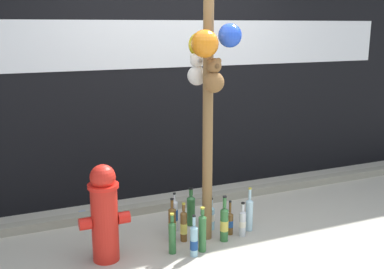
{
  "coord_description": "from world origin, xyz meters",
  "views": [
    {
      "loc": [
        -1.72,
        -3.08,
        1.83
      ],
      "look_at": [
        -0.27,
        0.31,
        0.95
      ],
      "focal_mm": 43.1,
      "sensor_mm": 36.0,
      "label": 1
    }
  ],
  "objects_px": {
    "bottle_2": "(210,216)",
    "bottle_11": "(172,223)",
    "bottle_0": "(230,222)",
    "bottle_9": "(175,215)",
    "fire_hydrant": "(104,213)",
    "bottle_3": "(194,241)",
    "bottle_10": "(184,226)",
    "bottle_6": "(249,213)",
    "bottle_4": "(224,223)",
    "bottle_7": "(191,209)",
    "bottle_5": "(202,232)",
    "bottle_1": "(242,222)",
    "bottle_8": "(172,236)",
    "memorial_post": "(208,29)"
  },
  "relations": [
    {
      "from": "bottle_7",
      "to": "bottle_9",
      "type": "bearing_deg",
      "value": -160.66
    },
    {
      "from": "bottle_4",
      "to": "bottle_9",
      "type": "distance_m",
      "value": 0.48
    },
    {
      "from": "bottle_1",
      "to": "bottle_5",
      "type": "xyz_separation_m",
      "value": [
        -0.45,
        -0.12,
        0.04
      ]
    },
    {
      "from": "bottle_2",
      "to": "bottle_3",
      "type": "bearing_deg",
      "value": -129.92
    },
    {
      "from": "bottle_7",
      "to": "bottle_11",
      "type": "height_order",
      "value": "bottle_11"
    },
    {
      "from": "fire_hydrant",
      "to": "bottle_2",
      "type": "bearing_deg",
      "value": 10.39
    },
    {
      "from": "bottle_0",
      "to": "bottle_1",
      "type": "distance_m",
      "value": 0.12
    },
    {
      "from": "bottle_1",
      "to": "bottle_3",
      "type": "distance_m",
      "value": 0.57
    },
    {
      "from": "bottle_2",
      "to": "bottle_3",
      "type": "xyz_separation_m",
      "value": [
        -0.34,
        -0.41,
        0.01
      ]
    },
    {
      "from": "bottle_3",
      "to": "bottle_8",
      "type": "relative_size",
      "value": 1.02
    },
    {
      "from": "bottle_4",
      "to": "bottle_7",
      "type": "relative_size",
      "value": 1.13
    },
    {
      "from": "bottle_9",
      "to": "bottle_6",
      "type": "bearing_deg",
      "value": -21.51
    },
    {
      "from": "bottle_1",
      "to": "bottle_3",
      "type": "relative_size",
      "value": 0.88
    },
    {
      "from": "bottle_2",
      "to": "bottle_11",
      "type": "relative_size",
      "value": 0.79
    },
    {
      "from": "bottle_7",
      "to": "bottle_8",
      "type": "distance_m",
      "value": 0.57
    },
    {
      "from": "bottle_10",
      "to": "bottle_11",
      "type": "bearing_deg",
      "value": 143.41
    },
    {
      "from": "bottle_3",
      "to": "bottle_7",
      "type": "relative_size",
      "value": 0.97
    },
    {
      "from": "bottle_2",
      "to": "memorial_post",
      "type": "bearing_deg",
      "value": -124.46
    },
    {
      "from": "bottle_6",
      "to": "bottle_11",
      "type": "relative_size",
      "value": 1.07
    },
    {
      "from": "bottle_1",
      "to": "bottle_7",
      "type": "distance_m",
      "value": 0.51
    },
    {
      "from": "bottle_1",
      "to": "bottle_6",
      "type": "relative_size",
      "value": 0.77
    },
    {
      "from": "bottle_5",
      "to": "bottle_11",
      "type": "relative_size",
      "value": 1.01
    },
    {
      "from": "bottle_0",
      "to": "bottle_2",
      "type": "bearing_deg",
      "value": 124.46
    },
    {
      "from": "memorial_post",
      "to": "bottle_9",
      "type": "xyz_separation_m",
      "value": [
        -0.2,
        0.25,
        -1.64
      ]
    },
    {
      "from": "bottle_7",
      "to": "bottle_8",
      "type": "bearing_deg",
      "value": -128.54
    },
    {
      "from": "bottle_4",
      "to": "bottle_5",
      "type": "xyz_separation_m",
      "value": [
        -0.25,
        -0.1,
        0.01
      ]
    },
    {
      "from": "bottle_0",
      "to": "bottle_6",
      "type": "xyz_separation_m",
      "value": [
        0.2,
        0.0,
        0.05
      ]
    },
    {
      "from": "bottle_1",
      "to": "bottle_7",
      "type": "bearing_deg",
      "value": 130.22
    },
    {
      "from": "bottle_5",
      "to": "bottle_10",
      "type": "bearing_deg",
      "value": 107.16
    },
    {
      "from": "fire_hydrant",
      "to": "bottle_6",
      "type": "bearing_deg",
      "value": 0.95
    },
    {
      "from": "fire_hydrant",
      "to": "bottle_8",
      "type": "distance_m",
      "value": 0.59
    },
    {
      "from": "bottle_6",
      "to": "bottle_8",
      "type": "distance_m",
      "value": 0.81
    },
    {
      "from": "memorial_post",
      "to": "bottle_8",
      "type": "distance_m",
      "value": 1.7
    },
    {
      "from": "bottle_8",
      "to": "bottle_9",
      "type": "xyz_separation_m",
      "value": [
        0.17,
        0.38,
        0.01
      ]
    },
    {
      "from": "memorial_post",
      "to": "fire_hydrant",
      "type": "xyz_separation_m",
      "value": [
        -0.89,
        -0.02,
        -1.4
      ]
    },
    {
      "from": "bottle_9",
      "to": "bottle_11",
      "type": "xyz_separation_m",
      "value": [
        -0.08,
        -0.15,
        -0.01
      ]
    },
    {
      "from": "bottle_9",
      "to": "bottle_3",
      "type": "bearing_deg",
      "value": -92.52
    },
    {
      "from": "bottle_9",
      "to": "bottle_10",
      "type": "xyz_separation_m",
      "value": [
        0.0,
        -0.21,
        -0.02
      ]
    },
    {
      "from": "bottle_10",
      "to": "bottle_7",
      "type": "bearing_deg",
      "value": 56.3
    },
    {
      "from": "bottle_0",
      "to": "bottle_5",
      "type": "xyz_separation_m",
      "value": [
        -0.36,
        -0.19,
        0.06
      ]
    },
    {
      "from": "bottle_6",
      "to": "bottle_7",
      "type": "xyz_separation_m",
      "value": [
        -0.44,
        0.32,
        -0.01
      ]
    },
    {
      "from": "bottle_5",
      "to": "bottle_8",
      "type": "relative_size",
      "value": 1.11
    },
    {
      "from": "fire_hydrant",
      "to": "bottle_9",
      "type": "distance_m",
      "value": 0.78
    },
    {
      "from": "bottle_11",
      "to": "bottle_1",
      "type": "bearing_deg",
      "value": -15.87
    },
    {
      "from": "bottle_0",
      "to": "bottle_11",
      "type": "relative_size",
      "value": 0.83
    },
    {
      "from": "fire_hydrant",
      "to": "bottle_3",
      "type": "height_order",
      "value": "fire_hydrant"
    },
    {
      "from": "bottle_0",
      "to": "bottle_9",
      "type": "xyz_separation_m",
      "value": [
        -0.43,
        0.25,
        0.05
      ]
    },
    {
      "from": "bottle_0",
      "to": "bottle_7",
      "type": "xyz_separation_m",
      "value": [
        -0.24,
        0.32,
        0.04
      ]
    },
    {
      "from": "bottle_3",
      "to": "bottle_9",
      "type": "distance_m",
      "value": 0.49
    },
    {
      "from": "bottle_2",
      "to": "bottle_8",
      "type": "bearing_deg",
      "value": -148.75
    }
  ]
}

